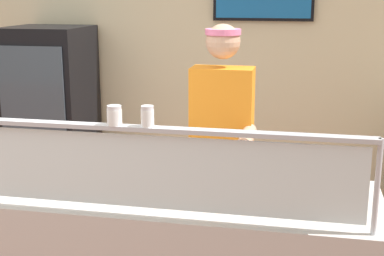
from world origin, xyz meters
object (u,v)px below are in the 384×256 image
(pizza_server, at_px, (211,184))
(worker_figure, at_px, (222,146))
(pizza_tray, at_px, (208,186))
(drink_fridge, at_px, (52,122))
(pepper_flake_shaker, at_px, (147,118))
(parmesan_shaker, at_px, (114,117))

(pizza_server, xyz_separation_m, worker_figure, (-0.04, 0.65, 0.02))
(pizza_tray, bearing_deg, drink_fridge, 134.84)
(pizza_tray, distance_m, pepper_flake_shaker, 0.63)
(drink_fridge, bearing_deg, parmesan_shaker, -57.37)
(pepper_flake_shaker, bearing_deg, pizza_tray, 63.20)
(pepper_flake_shaker, height_order, drink_fridge, drink_fridge)
(pepper_flake_shaker, height_order, worker_figure, worker_figure)
(parmesan_shaker, relative_size, pepper_flake_shaker, 0.94)
(pizza_server, bearing_deg, worker_figure, 102.12)
(pizza_server, bearing_deg, parmesan_shaker, -126.29)
(parmesan_shaker, xyz_separation_m, drink_fridge, (-1.35, 2.10, -0.58))
(parmesan_shaker, bearing_deg, pizza_tray, 48.39)
(pizza_server, xyz_separation_m, parmesan_shaker, (-0.37, -0.38, 0.42))
(parmesan_shaker, bearing_deg, pepper_flake_shaker, 0.00)
(worker_figure, height_order, drink_fridge, worker_figure)
(pepper_flake_shaker, bearing_deg, parmesan_shaker, 180.00)
(drink_fridge, bearing_deg, pepper_flake_shaker, -54.54)
(pizza_server, bearing_deg, drink_fridge, 143.33)
(parmesan_shaker, distance_m, pepper_flake_shaker, 0.15)
(drink_fridge, bearing_deg, pizza_tray, -45.16)
(parmesan_shaker, xyz_separation_m, worker_figure, (0.33, 1.02, -0.40))
(pepper_flake_shaker, xyz_separation_m, worker_figure, (0.18, 1.02, -0.40))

